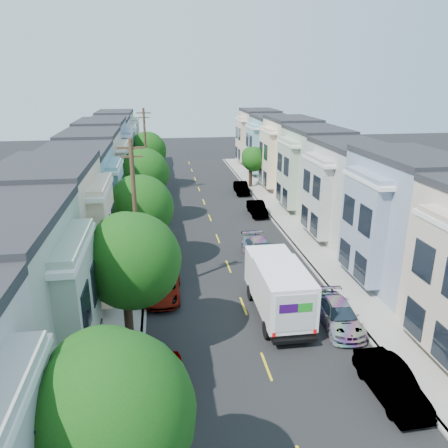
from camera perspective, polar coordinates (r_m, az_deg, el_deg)
name	(u,v)px	position (r m, az deg, el deg)	size (l,w,h in m)	color
ground	(243,306)	(27.45, 2.55, -10.68)	(160.00, 160.00, 0.00)	black
road_slab	(214,228)	(41.02, -1.37, -0.47)	(12.00, 70.00, 0.02)	black
curb_left	(148,230)	(40.76, -9.84, -0.78)	(0.30, 70.00, 0.15)	gray
curb_right	(276,224)	(42.12, 6.83, 0.00)	(0.30, 70.00, 0.15)	gray
sidewalk_left	(134,231)	(40.82, -11.66, -0.87)	(2.60, 70.00, 0.15)	gray
sidewalk_right	(289,223)	(42.47, 8.52, 0.09)	(2.60, 70.00, 0.15)	gray
centerline	(214,228)	(41.02, -1.37, -0.49)	(0.12, 70.00, 0.01)	gold
townhouse_row_left	(91,234)	(41.27, -16.92, -1.20)	(5.00, 70.00, 8.50)	#B6B4AE
townhouse_row_right	(327,222)	(43.72, 13.29, 0.22)	(5.00, 70.00, 8.50)	#B6B4AE
tree_a	(109,416)	(12.90, -14.74, -23.04)	(4.42, 4.42, 7.20)	black
tree_b	(130,261)	(21.40, -12.12, -4.77)	(4.70, 4.70, 7.45)	black
tree_c	(139,208)	(31.51, -11.01, 2.06)	(4.70, 4.70, 6.99)	black
tree_d	(143,173)	(41.92, -10.49, 6.53)	(4.70, 4.70, 7.23)	black
tree_e	(147,151)	(55.44, -10.08, 9.37)	(4.70, 4.70, 7.15)	black
tree_far_r	(253,159)	(55.56, 3.83, 8.41)	(3.10, 3.10, 5.20)	black
utility_pole_near	(136,222)	(26.84, -11.44, 0.29)	(1.60, 0.26, 10.00)	#42301E
utility_pole_far	(146,152)	(52.17, -10.18, 9.21)	(1.60, 0.26, 10.00)	#42301E
fedex_truck	(278,287)	(25.86, 7.09, -8.12)	(2.66, 6.91, 3.31)	white
lead_sedan	(260,250)	(33.82, 4.77, -3.44)	(2.12, 5.04, 1.51)	black
parked_left_b	(165,381)	(20.75, -7.68, -19.64)	(1.49, 3.88, 1.26)	black
parked_left_c	(163,288)	(28.43, -8.03, -8.25)	(2.20, 4.78, 1.33)	#AAB7C7
parked_left_d	(161,236)	(37.59, -8.22, -1.50)	(1.45, 3.79, 1.23)	maroon
parked_right_a	(391,382)	(21.62, 20.98, -18.77)	(1.54, 4.37, 1.46)	#454D50
parked_right_b	(339,315)	(25.94, 14.77, -11.47)	(1.92, 4.58, 1.37)	silver
parked_right_c	(257,209)	(44.72, 4.35, 2.02)	(1.46, 4.13, 1.38)	black
parked_right_d	(241,188)	(53.07, 2.28, 4.72)	(1.46, 4.14, 1.38)	black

